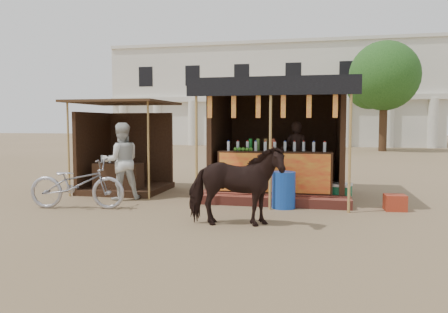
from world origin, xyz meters
The scene contains 11 objects.
ground centered at (0.00, 0.00, 0.00)m, with size 120.00×120.00×0.00m, color #846B4C.
main_stall centered at (1.02, 3.36, 1.02)m, with size 3.60×3.61×2.78m.
secondary_stall centered at (-3.17, 3.24, 0.85)m, with size 2.40×2.40×2.38m.
cow centered at (0.57, -0.07, 0.72)m, with size 0.78×1.70×1.44m, color black.
motorbike centered at (-3.01, 0.78, 0.53)m, with size 0.71×2.03×1.07m, color #A1A0A9.
bystander centered at (-2.58, 2.00, 0.91)m, with size 0.89×0.69×1.83m, color silver.
blue_barrel centered at (1.27, 1.76, 0.39)m, with size 0.50×0.50×0.78m, color #1643A7.
red_crate centered at (3.56, 2.00, 0.17)m, with size 0.42×0.38×0.33m, color #9A2E19.
cooler centered at (2.39, 2.60, 0.23)m, with size 0.75×0.62×0.46m.
background_building centered at (-2.00, 29.94, 3.98)m, with size 26.00×7.45×8.18m.
tree centered at (5.81, 22.14, 4.63)m, with size 4.50×4.40×7.00m.
Camera 1 is at (1.98, -7.53, 1.82)m, focal length 35.00 mm.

